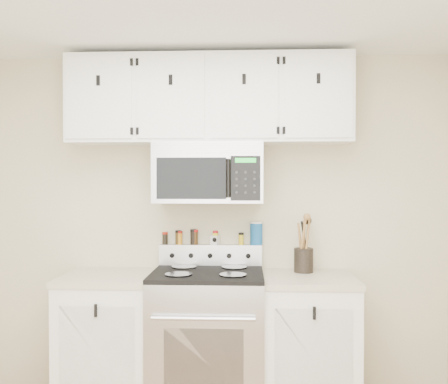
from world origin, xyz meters
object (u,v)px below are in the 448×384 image
at_px(range, 208,338).
at_px(salt_canister, 256,233).
at_px(microwave, 209,173).
at_px(utensil_crock, 304,258).

bearing_deg(range, salt_canister, 39.70).
height_order(microwave, utensil_crock, microwave).
distance_m(microwave, utensil_crock, 0.91).
relative_size(range, utensil_crock, 2.75).
bearing_deg(microwave, utensil_crock, 3.44).
xyz_separation_m(microwave, salt_canister, (0.34, 0.16, -0.44)).
bearing_deg(microwave, salt_canister, 24.61).
height_order(range, utensil_crock, utensil_crock).
relative_size(range, salt_canister, 6.43).
xyz_separation_m(range, microwave, (0.00, 0.13, 1.14)).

